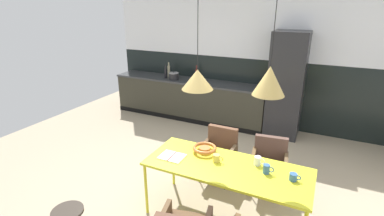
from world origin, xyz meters
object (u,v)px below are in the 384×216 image
object	(u,v)px
mug_dark_espresso	(293,177)
bottle_vinegar_dark	(169,71)
bottle_oil_tall	(197,73)
mug_short_terracotta	(267,169)
refrigerator_column	(286,86)
open_book	(172,156)
armchair_by_stool	(220,148)
armchair_near_window	(270,158)
dining_table	(227,169)
mug_glass_clear	(258,161)
fruit_bowl	(205,149)
mug_tall_blue	(217,158)
pendant_lamp_over_table_far	(269,81)
side_stool	(68,214)
bottle_spice_small	(166,73)
cooking_pot	(174,76)
pendant_lamp_over_table_near	(197,79)

from	to	relation	value
mug_dark_espresso	bottle_vinegar_dark	size ratio (longest dim) A/B	0.37
bottle_vinegar_dark	bottle_oil_tall	size ratio (longest dim) A/B	1.06
mug_short_terracotta	bottle_vinegar_dark	world-z (taller)	bottle_vinegar_dark
refrigerator_column	open_book	size ratio (longest dim) A/B	6.88
armchair_by_stool	armchair_near_window	distance (m)	0.74
dining_table	open_book	xyz separation A→B (m)	(-0.68, -0.09, 0.05)
armchair_by_stool	mug_glass_clear	distance (m)	1.00
fruit_bowl	mug_tall_blue	size ratio (longest dim) A/B	2.41
mug_dark_espresso	pendant_lamp_over_table_far	world-z (taller)	pendant_lamp_over_table_far
armchair_near_window	fruit_bowl	bearing A→B (deg)	34.89
armchair_near_window	mug_dark_espresso	distance (m)	0.95
refrigerator_column	side_stool	world-z (taller)	refrigerator_column
refrigerator_column	open_book	xyz separation A→B (m)	(-0.90, -2.92, -0.29)
mug_glass_clear	bottle_spice_small	size ratio (longest dim) A/B	0.41
mug_short_terracotta	bottle_vinegar_dark	bearing A→B (deg)	135.49
bottle_spice_small	mug_tall_blue	bearing A→B (deg)	-49.45
cooking_pot	pendant_lamp_over_table_near	size ratio (longest dim) A/B	0.19
pendant_lamp_over_table_near	fruit_bowl	bearing A→B (deg)	85.54
bottle_oil_tall	mug_glass_clear	bearing A→B (deg)	-53.24
mug_dark_espresso	bottle_oil_tall	world-z (taller)	bottle_oil_tall
refrigerator_column	bottle_spice_small	distance (m)	2.70
bottle_oil_tall	pendant_lamp_over_table_near	bearing A→B (deg)	-64.90
bottle_spice_small	pendant_lamp_over_table_near	xyz separation A→B (m)	(2.09, -2.77, 0.71)
mug_dark_espresso	mug_glass_clear	xyz separation A→B (m)	(-0.42, 0.14, 0.01)
mug_dark_espresso	side_stool	world-z (taller)	mug_dark_espresso
bottle_spice_small	fruit_bowl	bearing A→B (deg)	-50.66
bottle_vinegar_dark	bottle_oil_tall	xyz separation A→B (m)	(0.69, 0.08, -0.01)
mug_tall_blue	mug_glass_clear	world-z (taller)	mug_glass_clear
side_stool	fruit_bowl	bearing A→B (deg)	53.45
mug_short_terracotta	bottle_vinegar_dark	xyz separation A→B (m)	(-2.93, 2.88, 0.25)
refrigerator_column	bottle_oil_tall	world-z (taller)	refrigerator_column
mug_dark_espresso	bottle_spice_small	distance (m)	4.22
fruit_bowl	mug_dark_espresso	distance (m)	1.12
dining_table	armchair_near_window	distance (m)	0.94
mug_glass_clear	pendant_lamp_over_table_near	bearing A→B (deg)	-165.34
armchair_by_stool	bottle_spice_small	size ratio (longest dim) A/B	2.55
armchair_near_window	fruit_bowl	world-z (taller)	fruit_bowl
refrigerator_column	pendant_lamp_over_table_near	bearing A→B (deg)	-102.04
open_book	bottle_vinegar_dark	xyz separation A→B (m)	(-1.80, 3.03, 0.30)
armchair_near_window	mug_glass_clear	bearing A→B (deg)	79.99
mug_tall_blue	cooking_pot	xyz separation A→B (m)	(-2.10, 2.69, 0.20)
refrigerator_column	pendant_lamp_over_table_far	distance (m)	2.89
open_book	mug_dark_espresso	world-z (taller)	mug_dark_espresso
mug_short_terracotta	pendant_lamp_over_table_far	bearing A→B (deg)	-174.21
dining_table	open_book	distance (m)	0.69
mug_short_terracotta	bottle_oil_tall	world-z (taller)	bottle_oil_tall
refrigerator_column	pendant_lamp_over_table_near	xyz separation A→B (m)	(-0.60, -2.83, 0.71)
open_book	mug_tall_blue	bearing A→B (deg)	14.29
fruit_bowl	mug_short_terracotta	xyz separation A→B (m)	(0.82, -0.14, 0.00)
mug_glass_clear	bottle_oil_tall	world-z (taller)	bottle_oil_tall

